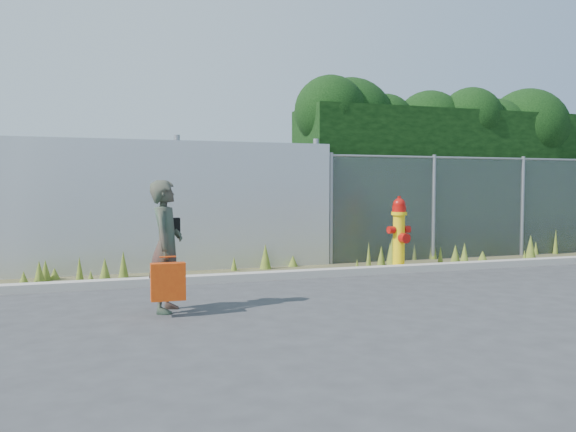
# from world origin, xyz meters

# --- Properties ---
(ground) EXTENTS (80.00, 80.00, 0.00)m
(ground) POSITION_xyz_m (0.00, 0.00, 0.00)
(ground) COLOR #373739
(ground) RESTS_ON ground
(curb) EXTENTS (16.00, 0.22, 0.12)m
(curb) POSITION_xyz_m (0.00, 1.80, 0.06)
(curb) COLOR #A7A097
(curb) RESTS_ON ground
(weed_strip) EXTENTS (16.00, 1.34, 0.55)m
(weed_strip) POSITION_xyz_m (0.43, 2.45, 0.14)
(weed_strip) COLOR #4D472C
(weed_strip) RESTS_ON ground
(corrugated_fence) EXTENTS (8.50, 0.21, 2.30)m
(corrugated_fence) POSITION_xyz_m (-3.25, 3.01, 1.10)
(corrugated_fence) COLOR #B8BBC0
(corrugated_fence) RESTS_ON ground
(chainlink_fence) EXTENTS (6.50, 0.07, 2.05)m
(chainlink_fence) POSITION_xyz_m (4.25, 3.00, 1.03)
(chainlink_fence) COLOR gray
(chainlink_fence) RESTS_ON ground
(hedge) EXTENTS (7.51, 2.14, 3.68)m
(hedge) POSITION_xyz_m (4.39, 4.04, 2.06)
(hedge) COLOR black
(hedge) RESTS_ON ground
(fire_hydrant) EXTENTS (0.42, 0.38, 1.27)m
(fire_hydrant) POSITION_xyz_m (1.94, 2.10, 0.61)
(fire_hydrant) COLOR yellow
(fire_hydrant) RESTS_ON ground
(woman) EXTENTS (0.53, 0.64, 1.51)m
(woman) POSITION_xyz_m (-2.21, 0.05, 0.75)
(woman) COLOR #0F6548
(woman) RESTS_ON ground
(red_tote_bag) EXTENTS (0.37, 0.14, 0.49)m
(red_tote_bag) POSITION_xyz_m (-2.22, -0.25, 0.39)
(red_tote_bag) COLOR #C2330B
(black_shoulder_bag) EXTENTS (0.22, 0.09, 0.17)m
(black_shoulder_bag) POSITION_xyz_m (-2.15, 0.20, 0.98)
(black_shoulder_bag) COLOR black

